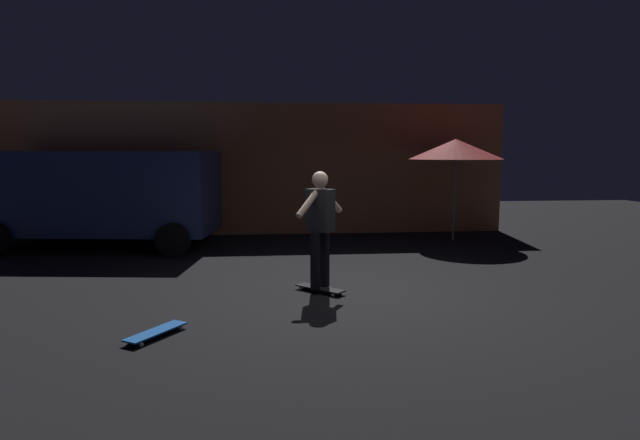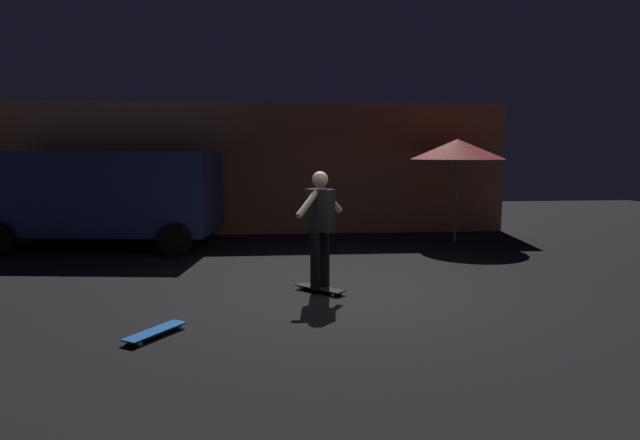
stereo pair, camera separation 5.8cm
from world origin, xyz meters
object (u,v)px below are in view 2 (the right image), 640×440
Objects in this scene: skater at (320,221)px; skateboard_ridden at (320,288)px; patio_umbrella at (457,149)px; parked_van at (105,193)px; skateboard_spare at (155,332)px.

skateboard_ridden is at bearing 90.00° from skater.
skater is at bearing -129.06° from patio_umbrella.
patio_umbrella is at bearing 50.94° from skater.
skateboard_ridden is 0.42× the size of skater.
parked_van reaches higher than skateboard_ridden.
parked_van is 5.98m from skateboard_ridden.
patio_umbrella reaches higher than skateboard_spare.
patio_umbrella is at bearing 50.94° from skateboard_ridden.
parked_van is 6.32× the size of skateboard_spare.
skater is at bearing -90.00° from skateboard_ridden.
patio_umbrella is 1.38× the size of skater.
patio_umbrella is 5.63m from skater.
parked_van is at bearing 135.24° from skateboard_ridden.
parked_van is at bearing 110.64° from skateboard_spare.
patio_umbrella reaches higher than parked_van.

